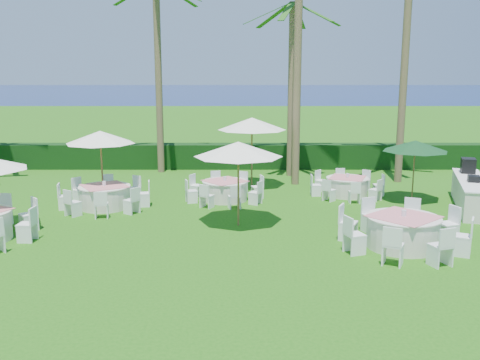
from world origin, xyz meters
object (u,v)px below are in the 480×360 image
object	(u,v)px
banquet_table_c	(403,231)
banquet_table_d	(105,196)
umbrella_c	(100,137)
buffet_table	(471,192)
umbrella_b	(238,149)
umbrella_d	(252,124)
banquet_table_e	(225,190)
umbrella_green	(415,146)
banquet_table_f	(347,186)

from	to	relation	value
banquet_table_c	banquet_table_d	bearing A→B (deg)	154.82
banquet_table_c	umbrella_c	bearing A→B (deg)	151.63
banquet_table_c	buffet_table	world-z (taller)	buffet_table
umbrella_b	umbrella_d	distance (m)	5.57
banquet_table_e	umbrella_d	xyz separation A→B (m)	(1.04, 2.23, 2.24)
banquet_table_c	buffet_table	distance (m)	5.68
banquet_table_e	buffet_table	size ratio (longest dim) A/B	0.65
umbrella_c	umbrella_d	distance (m)	6.06
banquet_table_c	umbrella_d	world-z (taller)	umbrella_d
banquet_table_c	umbrella_c	size ratio (longest dim) A/B	1.30
banquet_table_e	umbrella_b	bearing A→B (deg)	-81.34
banquet_table_d	umbrella_c	bearing A→B (deg)	108.15
umbrella_green	buffet_table	bearing A→B (deg)	-26.16
umbrella_green	buffet_table	size ratio (longest dim) A/B	0.53
banquet_table_d	banquet_table_c	bearing A→B (deg)	-25.18
banquet_table_e	umbrella_green	size ratio (longest dim) A/B	1.24
banquet_table_d	umbrella_d	world-z (taller)	umbrella_d
banquet_table_e	umbrella_green	distance (m)	7.10
umbrella_c	umbrella_d	size ratio (longest dim) A/B	0.91
umbrella_b	umbrella_d	size ratio (longest dim) A/B	0.94
banquet_table_c	banquet_table_f	distance (m)	6.18
banquet_table_f	buffet_table	world-z (taller)	buffet_table
banquet_table_e	buffet_table	world-z (taller)	buffet_table
umbrella_d	umbrella_green	distance (m)	6.37
banquet_table_e	umbrella_c	size ratio (longest dim) A/B	1.11
banquet_table_f	buffet_table	bearing A→B (deg)	-24.99
banquet_table_c	banquet_table_f	world-z (taller)	banquet_table_c
banquet_table_e	umbrella_b	size ratio (longest dim) A/B	1.07
banquet_table_c	umbrella_b	world-z (taller)	umbrella_b
banquet_table_e	umbrella_c	xyz separation A→B (m)	(-4.45, -0.32, 2.01)
banquet_table_d	banquet_table_e	size ratio (longest dim) A/B	1.08
banquet_table_e	banquet_table_f	bearing A→B (deg)	9.24
banquet_table_d	umbrella_b	xyz separation A→B (m)	(4.70, -2.21, 1.98)
umbrella_d	buffet_table	distance (m)	8.56
umbrella_green	banquet_table_c	bearing A→B (deg)	-110.19
umbrella_d	buffet_table	world-z (taller)	umbrella_d
umbrella_b	umbrella_c	xyz separation A→B (m)	(-4.95, 2.99, -0.00)
banquet_table_d	umbrella_green	size ratio (longest dim) A/B	1.34
banquet_table_f	umbrella_d	xyz separation A→B (m)	(-3.65, 1.46, 2.25)
umbrella_green	buffet_table	distance (m)	2.49
banquet_table_f	umbrella_c	bearing A→B (deg)	-173.23
umbrella_d	buffet_table	size ratio (longest dim) A/B	0.65
banquet_table_e	umbrella_green	world-z (taller)	umbrella_green
umbrella_b	buffet_table	distance (m)	8.65
umbrella_d	umbrella_green	world-z (taller)	umbrella_d
umbrella_b	banquet_table_e	bearing A→B (deg)	98.66
umbrella_d	umbrella_b	bearing A→B (deg)	-95.53
banquet_table_f	umbrella_c	xyz separation A→B (m)	(-9.14, -1.08, 2.02)
banquet_table_f	buffet_table	size ratio (longest dim) A/B	0.63
banquet_table_d	banquet_table_f	xyz separation A→B (m)	(8.89, 1.86, -0.04)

